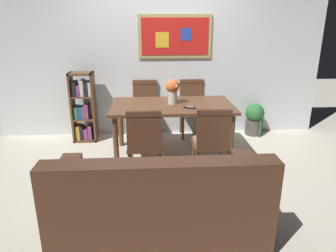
{
  "coord_description": "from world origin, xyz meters",
  "views": [
    {
      "loc": [
        -0.2,
        -3.74,
        1.83
      ],
      "look_at": [
        0.02,
        -0.29,
        0.65
      ],
      "focal_mm": 33.52,
      "sensor_mm": 36.0,
      "label": 1
    }
  ],
  "objects": [
    {
      "name": "dining_chair_far_right",
      "position": [
        0.51,
        1.17,
        0.54
      ],
      "size": [
        0.4,
        0.41,
        0.91
      ],
      "color": "brown",
      "rests_on": "ground_plane"
    },
    {
      "name": "leather_couch",
      "position": [
        -0.12,
        -1.4,
        0.31
      ],
      "size": [
        1.8,
        0.84,
        0.84
      ],
      "color": "#472819",
      "rests_on": "ground_plane"
    },
    {
      "name": "dining_chair_near_right",
      "position": [
        0.52,
        -0.43,
        0.54
      ],
      "size": [
        0.4,
        0.41,
        0.91
      ],
      "color": "brown",
      "rests_on": "ground_plane"
    },
    {
      "name": "dining_chair_near_left",
      "position": [
        -0.25,
        -0.44,
        0.54
      ],
      "size": [
        0.4,
        0.41,
        0.91
      ],
      "color": "brown",
      "rests_on": "ground_plane"
    },
    {
      "name": "dining_table",
      "position": [
        0.12,
        0.36,
        0.65
      ],
      "size": [
        1.65,
        0.92,
        0.74
      ],
      "color": "brown",
      "rests_on": "ground_plane"
    },
    {
      "name": "dining_chair_far_left",
      "position": [
        -0.25,
        1.14,
        0.54
      ],
      "size": [
        0.4,
        0.41,
        0.91
      ],
      "color": "brown",
      "rests_on": "ground_plane"
    },
    {
      "name": "bookshelf",
      "position": [
        -1.21,
        1.02,
        0.52
      ],
      "size": [
        0.36,
        0.28,
        1.08
      ],
      "color": "brown",
      "rests_on": "ground_plane"
    },
    {
      "name": "tv_remote",
      "position": [
        0.33,
        0.15,
        0.75
      ],
      "size": [
        0.16,
        0.11,
        0.02
      ],
      "color": "black",
      "rests_on": "dining_table"
    },
    {
      "name": "flower_vase",
      "position": [
        0.13,
        0.4,
        0.94
      ],
      "size": [
        0.2,
        0.19,
        0.34
      ],
      "color": "beige",
      "rests_on": "dining_table"
    },
    {
      "name": "wall_back_with_painting",
      "position": [
        0.0,
        1.33,
        1.3
      ],
      "size": [
        5.2,
        0.14,
        2.6
      ],
      "color": "silver",
      "rests_on": "ground_plane"
    },
    {
      "name": "potted_ivy",
      "position": [
        1.55,
        1.11,
        0.27
      ],
      "size": [
        0.3,
        0.32,
        0.55
      ],
      "color": "#4C4742",
      "rests_on": "ground_plane"
    },
    {
      "name": "ground_plane",
      "position": [
        0.0,
        0.0,
        0.0
      ],
      "size": [
        12.0,
        12.0,
        0.0
      ],
      "primitive_type": "plane",
      "color": "beige"
    }
  ]
}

